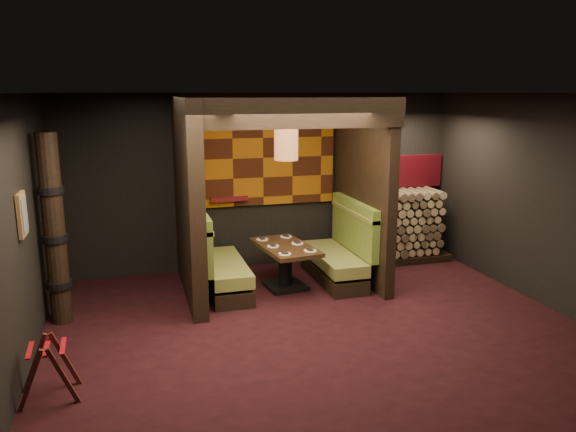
# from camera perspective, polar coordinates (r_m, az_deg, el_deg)

# --- Properties ---
(floor) EXTENTS (6.50, 5.50, 0.02)m
(floor) POSITION_cam_1_polar(r_m,az_deg,el_deg) (7.10, 2.94, -11.41)
(floor) COLOR black
(floor) RESTS_ON ground
(ceiling) EXTENTS (6.50, 5.50, 0.02)m
(ceiling) POSITION_cam_1_polar(r_m,az_deg,el_deg) (6.48, 3.22, 12.44)
(ceiling) COLOR black
(ceiling) RESTS_ON ground
(wall_back) EXTENTS (6.50, 0.02, 2.85)m
(wall_back) POSITION_cam_1_polar(r_m,az_deg,el_deg) (9.25, -2.48, 3.56)
(wall_back) COLOR black
(wall_back) RESTS_ON ground
(wall_front) EXTENTS (6.50, 0.02, 2.85)m
(wall_front) POSITION_cam_1_polar(r_m,az_deg,el_deg) (4.23, 15.38, -7.88)
(wall_front) COLOR black
(wall_front) RESTS_ON ground
(wall_left) EXTENTS (0.02, 5.50, 2.85)m
(wall_left) POSITION_cam_1_polar(r_m,az_deg,el_deg) (6.40, -25.75, -1.77)
(wall_left) COLOR black
(wall_left) RESTS_ON ground
(wall_right) EXTENTS (0.02, 5.50, 2.85)m
(wall_right) POSITION_cam_1_polar(r_m,az_deg,el_deg) (8.28, 24.95, 1.32)
(wall_right) COLOR black
(wall_right) RESTS_ON ground
(partition_left) EXTENTS (0.20, 2.20, 2.85)m
(partition_left) POSITION_cam_1_polar(r_m,az_deg,el_deg) (7.95, -10.11, 1.88)
(partition_left) COLOR black
(partition_left) RESTS_ON floor
(partition_right) EXTENTS (0.15, 2.10, 2.85)m
(partition_right) POSITION_cam_1_polar(r_m,az_deg,el_deg) (8.66, 7.57, 2.84)
(partition_right) COLOR black
(partition_right) RESTS_ON floor
(header_beam) EXTENTS (2.85, 0.18, 0.44)m
(header_beam) POSITION_cam_1_polar(r_m,az_deg,el_deg) (7.15, 1.15, 10.62)
(header_beam) COLOR black
(header_beam) RESTS_ON partition_left
(tapa_back_panel) EXTENTS (2.40, 0.06, 1.55)m
(tapa_back_panel) POSITION_cam_1_polar(r_m,az_deg,el_deg) (9.14, -2.59, 5.95)
(tapa_back_panel) COLOR #96530B
(tapa_back_panel) RESTS_ON wall_back
(tapa_side_panel) EXTENTS (0.04, 1.85, 1.45)m
(tapa_side_panel) POSITION_cam_1_polar(r_m,az_deg,el_deg) (8.07, -9.50, 5.12)
(tapa_side_panel) COLOR #96530B
(tapa_side_panel) RESTS_ON partition_left
(lacquer_shelf) EXTENTS (0.60, 0.12, 0.07)m
(lacquer_shelf) POSITION_cam_1_polar(r_m,az_deg,el_deg) (9.07, -6.00, 1.74)
(lacquer_shelf) COLOR maroon
(lacquer_shelf) RESTS_ON wall_back
(booth_bench_left) EXTENTS (0.68, 1.60, 1.14)m
(booth_bench_left) POSITION_cam_1_polar(r_m,az_deg,el_deg) (8.24, -7.14, -4.98)
(booth_bench_left) COLOR black
(booth_bench_left) RESTS_ON floor
(booth_bench_right) EXTENTS (0.68, 1.60, 1.14)m
(booth_bench_right) POSITION_cam_1_polar(r_m,az_deg,el_deg) (8.71, 5.28, -3.97)
(booth_bench_right) COLOR black
(booth_bench_right) RESTS_ON floor
(dining_table) EXTENTS (0.84, 1.33, 0.66)m
(dining_table) POSITION_cam_1_polar(r_m,az_deg,el_deg) (8.32, -0.27, -4.52)
(dining_table) COLOR black
(dining_table) RESTS_ON floor
(place_settings) EXTENTS (0.69, 1.08, 0.03)m
(place_settings) POSITION_cam_1_polar(r_m,az_deg,el_deg) (8.25, -0.27, -2.91)
(place_settings) COLOR white
(place_settings) RESTS_ON dining_table
(pendant_lamp) EXTENTS (0.34, 0.34, 0.93)m
(pendant_lamp) POSITION_cam_1_polar(r_m,az_deg,el_deg) (7.94, -0.19, 7.32)
(pendant_lamp) COLOR brown
(pendant_lamp) RESTS_ON ceiling
(framed_picture) EXTENTS (0.05, 0.36, 0.46)m
(framed_picture) POSITION_cam_1_polar(r_m,az_deg,el_deg) (6.45, -25.39, 0.14)
(framed_picture) COLOR olive
(framed_picture) RESTS_ON wall_left
(luggage_rack) EXTENTS (0.59, 0.43, 0.62)m
(luggage_rack) POSITION_cam_1_polar(r_m,az_deg,el_deg) (5.97, -23.17, -13.94)
(luggage_rack) COLOR #3F1713
(luggage_rack) RESTS_ON floor
(totem_column) EXTENTS (0.31, 0.31, 2.40)m
(totem_column) POSITION_cam_1_polar(r_m,az_deg,el_deg) (7.48, -22.64, -1.44)
(totem_column) COLOR black
(totem_column) RESTS_ON floor
(firewood_stack) EXTENTS (1.73, 0.70, 1.22)m
(firewood_stack) POSITION_cam_1_polar(r_m,az_deg,el_deg) (9.82, 11.22, -0.99)
(firewood_stack) COLOR black
(firewood_stack) RESTS_ON floor
(mosaic_header) EXTENTS (1.83, 0.10, 0.56)m
(mosaic_header) POSITION_cam_1_polar(r_m,az_deg,el_deg) (9.94, 10.58, 4.44)
(mosaic_header) COLOR maroon
(mosaic_header) RESTS_ON wall_back
(bay_front_post) EXTENTS (0.08, 0.08, 2.85)m
(bay_front_post) POSITION_cam_1_polar(r_m,az_deg,el_deg) (8.93, 7.45, 3.14)
(bay_front_post) COLOR black
(bay_front_post) RESTS_ON floor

